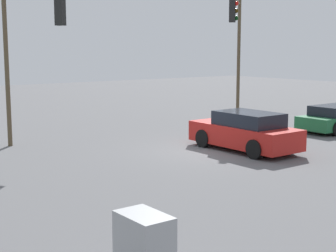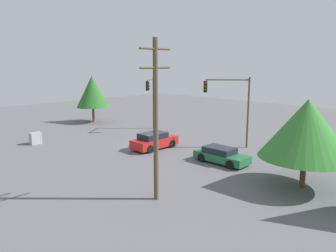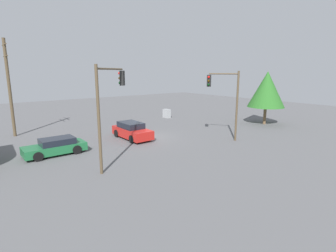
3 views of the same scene
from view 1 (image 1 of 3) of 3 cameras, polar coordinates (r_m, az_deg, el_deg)
The scene contains 5 objects.
ground_plane at distance 19.97m, azimuth 4.79°, elevation -2.83°, with size 80.00×80.00×0.00m, color #5B5B5E.
sedan_red at distance 20.22m, azimuth 8.54°, elevation -0.63°, with size 4.55×1.98×1.52m.
traffic_signal_main at distance 27.04m, azimuth 7.62°, elevation 9.69°, with size 2.89×3.34×6.55m.
traffic_signal_cross at distance 21.04m, azimuth -15.28°, elevation 8.93°, with size 2.48×1.70×6.20m.
electrical_cabinet at distance 9.08m, azimuth -2.66°, elevation -13.19°, with size 1.02×0.65×1.15m, color #9EA0A3.
Camera 1 is at (14.53, -13.12, 3.95)m, focal length 55.00 mm.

